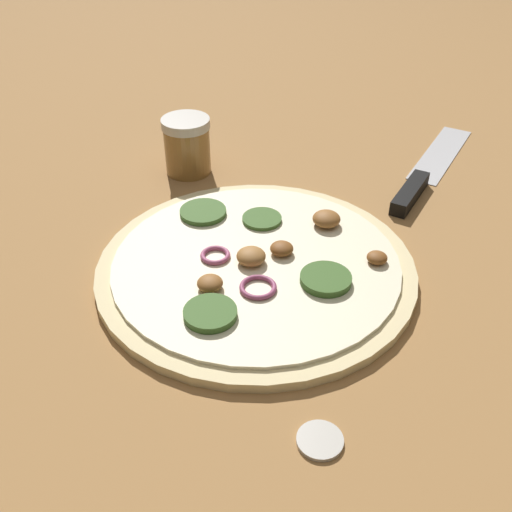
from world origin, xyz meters
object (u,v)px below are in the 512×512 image
Objects in this scene: pizza at (257,265)px; knife at (422,178)px; loose_cap at (320,439)px; spice_jar at (187,145)px.

pizza is 0.29m from knife.
pizza is at bearing 161.19° from knife.
knife reaches higher than loose_cap.
knife is 0.31m from spice_jar.
knife is at bearing 15.78° from pizza.
pizza reaches higher than knife.
pizza is at bearing -93.29° from spice_jar.
loose_cap is at bearing -102.95° from pizza.
pizza reaches higher than loose_cap.
loose_cap is (-0.05, -0.21, -0.00)m from pizza.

